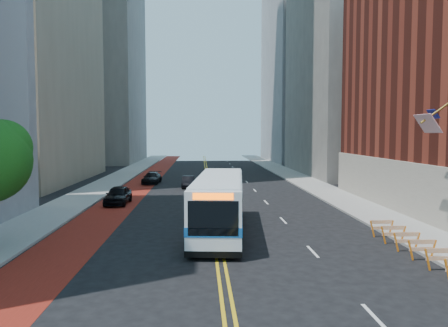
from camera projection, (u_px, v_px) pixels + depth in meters
name	position (u px, v px, depth m)	size (l,w,h in m)	color
ground	(226.00, 297.00, 16.12)	(160.00, 160.00, 0.00)	black
sidewalk_left	(94.00, 191.00, 45.36)	(4.00, 140.00, 0.15)	gray
sidewalk_right	(322.00, 189.00, 46.64)	(4.00, 140.00, 0.15)	gray
bus_lane_paint	(132.00, 191.00, 45.57)	(3.60, 140.00, 0.01)	maroon
center_line_inner	(208.00, 191.00, 45.99)	(0.14, 140.00, 0.01)	gold
center_line_outer	(211.00, 191.00, 46.01)	(0.14, 140.00, 0.01)	gold
lane_dashes	(247.00, 182.00, 54.23)	(0.14, 98.20, 0.01)	silver
midrise_right_near	(364.00, 38.00, 63.77)	(18.00, 26.00, 40.00)	slate
midrise_right_far	(317.00, 33.00, 93.18)	(20.00, 28.00, 55.00)	gray
midrise_left_far	(89.00, 5.00, 90.27)	(20.00, 26.00, 65.00)	slate
construction_barriers	(431.00, 251.00, 20.00)	(1.42, 10.91, 1.00)	orange
transit_bus	(220.00, 203.00, 26.74)	(3.88, 12.74, 3.45)	silver
car_a	(118.00, 195.00, 37.28)	(1.83, 4.55, 1.55)	black
car_b	(188.00, 182.00, 48.66)	(1.34, 3.85, 1.27)	black
car_c	(152.00, 178.00, 52.43)	(1.88, 4.63, 1.34)	black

